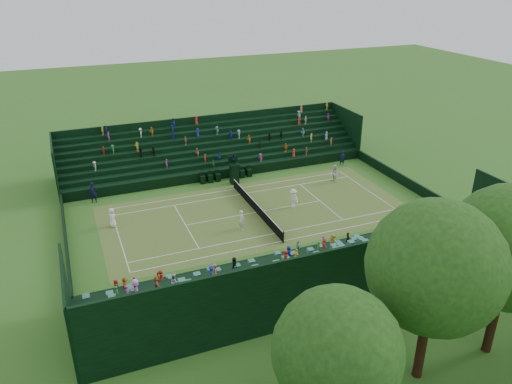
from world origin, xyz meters
TOP-DOWN VIEW (x-y plane):
  - ground at (0.00, 0.00)m, footprint 160.00×160.00m
  - court_surface at (0.00, 0.00)m, footprint 12.97×26.77m
  - perimeter_wall_north at (0.00, 15.88)m, footprint 17.17×0.20m
  - perimeter_wall_south at (0.00, -15.88)m, footprint 17.17×0.20m
  - perimeter_wall_east at (8.48, 0.00)m, footprint 0.20×31.77m
  - perimeter_wall_west at (-8.48, 0.00)m, footprint 0.20×31.77m
  - north_grandstand at (12.66, 0.00)m, footprint 6.60×32.00m
  - south_grandstand at (-12.66, 0.00)m, footprint 6.60×32.00m
  - tennis_net at (0.00, 0.00)m, footprint 11.67×0.10m
  - umpire_chair at (-6.89, 0.43)m, footprint 1.00×1.00m
  - courtside_chairs at (-8.04, -0.05)m, footprint 0.53×5.50m
  - player_near_west at (-2.07, -12.06)m, footprint 0.89×0.64m
  - player_near_east at (2.37, -2.24)m, footprint 0.68×0.49m
  - player_far_west at (-3.41, 9.82)m, footprint 0.90×0.71m
  - player_far_east at (0.22, 3.52)m, footprint 1.31×1.07m
  - line_judge_north at (-7.21, 13.06)m, footprint 0.58×0.69m
  - line_judge_south at (-7.51, -13.08)m, footprint 0.59×0.79m

SIDE VIEW (x-z plane):
  - ground at x=0.00m, z-range 0.00..0.00m
  - court_surface at x=0.00m, z-range 0.00..0.01m
  - courtside_chairs at x=-8.04m, z-range -0.14..1.00m
  - perimeter_wall_north at x=0.00m, z-range 0.00..1.00m
  - perimeter_wall_south at x=0.00m, z-range 0.00..1.00m
  - perimeter_wall_east at x=8.48m, z-range 0.00..1.00m
  - perimeter_wall_west at x=-8.48m, z-range 0.00..1.00m
  - tennis_net at x=0.00m, z-range 0.00..1.06m
  - line_judge_north at x=-7.21m, z-range 0.00..1.60m
  - player_near_west at x=-2.07m, z-range 0.00..1.69m
  - player_near_east at x=2.37m, z-range 0.00..1.73m
  - player_far_east at x=0.22m, z-range 0.00..1.77m
  - player_far_west at x=-3.41m, z-range 0.00..1.82m
  - line_judge_south at x=-7.51m, z-range 0.00..1.97m
  - umpire_chair at x=-6.89m, z-range -0.23..2.90m
  - north_grandstand at x=12.66m, z-range -0.90..4.00m
  - south_grandstand at x=-12.66m, z-range -0.90..4.00m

